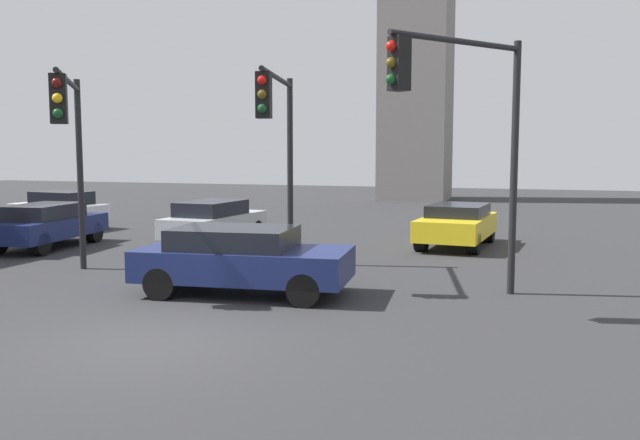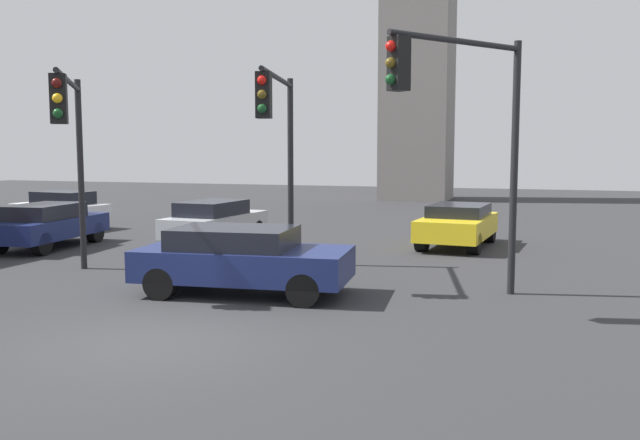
{
  "view_description": "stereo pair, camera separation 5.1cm",
  "coord_description": "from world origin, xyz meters",
  "px_view_note": "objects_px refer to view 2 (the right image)",
  "views": [
    {
      "loc": [
        5.98,
        -9.46,
        3.16
      ],
      "look_at": [
        1.29,
        4.87,
        1.58
      ],
      "focal_mm": 37.6,
      "sensor_mm": 36.0,
      "label": 1
    },
    {
      "loc": [
        6.03,
        -9.45,
        3.16
      ],
      "look_at": [
        1.29,
        4.87,
        1.58
      ],
      "focal_mm": 37.6,
      "sensor_mm": 36.0,
      "label": 2
    }
  ],
  "objects_px": {
    "traffic_light_2": "(463,110)",
    "car_0": "(458,224)",
    "car_5": "(215,221)",
    "traffic_light_0": "(279,128)",
    "car_7": "(61,209)",
    "car_3": "(242,258)",
    "traffic_light_3": "(71,130)",
    "car_2": "(48,224)"
  },
  "relations": [
    {
      "from": "traffic_light_3",
      "to": "car_0",
      "type": "bearing_deg",
      "value": 106.34
    },
    {
      "from": "car_5",
      "to": "traffic_light_2",
      "type": "bearing_deg",
      "value": -121.92
    },
    {
      "from": "car_7",
      "to": "car_0",
      "type": "bearing_deg",
      "value": -174.28
    },
    {
      "from": "car_2",
      "to": "traffic_light_3",
      "type": "bearing_deg",
      "value": -140.95
    },
    {
      "from": "traffic_light_3",
      "to": "car_0",
      "type": "xyz_separation_m",
      "value": [
        7.86,
        9.12,
        -2.87
      ]
    },
    {
      "from": "car_0",
      "to": "car_5",
      "type": "height_order",
      "value": "car_5"
    },
    {
      "from": "car_2",
      "to": "car_3",
      "type": "height_order",
      "value": "car_3"
    },
    {
      "from": "traffic_light_2",
      "to": "car_5",
      "type": "relative_size",
      "value": 1.23
    },
    {
      "from": "car_0",
      "to": "car_7",
      "type": "relative_size",
      "value": 1.08
    },
    {
      "from": "traffic_light_2",
      "to": "traffic_light_3",
      "type": "xyz_separation_m",
      "value": [
        -8.88,
        -0.76,
        -0.34
      ]
    },
    {
      "from": "car_3",
      "to": "car_7",
      "type": "xyz_separation_m",
      "value": [
        -12.31,
        9.12,
        -0.01
      ]
    },
    {
      "from": "car_0",
      "to": "car_3",
      "type": "distance_m",
      "value": 9.64
    },
    {
      "from": "car_0",
      "to": "traffic_light_2",
      "type": "bearing_deg",
      "value": 11.62
    },
    {
      "from": "traffic_light_2",
      "to": "car_3",
      "type": "xyz_separation_m",
      "value": [
        -4.64,
        -0.57,
        -3.16
      ]
    },
    {
      "from": "traffic_light_2",
      "to": "traffic_light_3",
      "type": "distance_m",
      "value": 8.92
    },
    {
      "from": "traffic_light_0",
      "to": "car_2",
      "type": "xyz_separation_m",
      "value": [
        -8.96,
        2.26,
        -2.92
      ]
    },
    {
      "from": "traffic_light_0",
      "to": "car_0",
      "type": "xyz_separation_m",
      "value": [
        3.6,
        6.79,
        -2.95
      ]
    },
    {
      "from": "traffic_light_3",
      "to": "car_2",
      "type": "relative_size",
      "value": 1.07
    },
    {
      "from": "traffic_light_0",
      "to": "car_7",
      "type": "relative_size",
      "value": 1.23
    },
    {
      "from": "traffic_light_3",
      "to": "car_5",
      "type": "bearing_deg",
      "value": 147.34
    },
    {
      "from": "traffic_light_2",
      "to": "car_0",
      "type": "bearing_deg",
      "value": -136.31
    },
    {
      "from": "car_3",
      "to": "car_5",
      "type": "distance_m",
      "value": 8.2
    },
    {
      "from": "car_7",
      "to": "car_5",
      "type": "bearing_deg",
      "value": 171.68
    },
    {
      "from": "traffic_light_2",
      "to": "car_0",
      "type": "height_order",
      "value": "traffic_light_2"
    },
    {
      "from": "car_2",
      "to": "car_3",
      "type": "xyz_separation_m",
      "value": [
        8.94,
        -4.41,
        0.02
      ]
    },
    {
      "from": "car_0",
      "to": "car_3",
      "type": "relative_size",
      "value": 0.93
    },
    {
      "from": "traffic_light_0",
      "to": "car_3",
      "type": "distance_m",
      "value": 3.61
    },
    {
      "from": "traffic_light_3",
      "to": "car_7",
      "type": "relative_size",
      "value": 1.21
    },
    {
      "from": "car_5",
      "to": "car_7",
      "type": "distance_m",
      "value": 8.31
    },
    {
      "from": "traffic_light_2",
      "to": "car_3",
      "type": "relative_size",
      "value": 1.14
    },
    {
      "from": "car_0",
      "to": "car_5",
      "type": "xyz_separation_m",
      "value": [
        -7.89,
        -1.92,
        0.03
      ]
    },
    {
      "from": "traffic_light_3",
      "to": "car_0",
      "type": "height_order",
      "value": "traffic_light_3"
    },
    {
      "from": "traffic_light_3",
      "to": "car_3",
      "type": "xyz_separation_m",
      "value": [
        4.24,
        0.19,
        -2.83
      ]
    },
    {
      "from": "car_5",
      "to": "traffic_light_3",
      "type": "bearing_deg",
      "value": -175.82
    },
    {
      "from": "car_2",
      "to": "car_7",
      "type": "bearing_deg",
      "value": 28.95
    },
    {
      "from": "traffic_light_0",
      "to": "car_5",
      "type": "relative_size",
      "value": 1.15
    },
    {
      "from": "car_2",
      "to": "car_0",
      "type": "bearing_deg",
      "value": -76.8
    },
    {
      "from": "traffic_light_0",
      "to": "car_7",
      "type": "bearing_deg",
      "value": -131.32
    },
    {
      "from": "car_5",
      "to": "car_0",
      "type": "bearing_deg",
      "value": -72.38
    },
    {
      "from": "car_0",
      "to": "car_2",
      "type": "bearing_deg",
      "value": -65.5
    },
    {
      "from": "car_7",
      "to": "traffic_light_2",
      "type": "bearing_deg",
      "value": 159.63
    },
    {
      "from": "traffic_light_3",
      "to": "car_2",
      "type": "bearing_deg",
      "value": -167.27
    }
  ]
}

